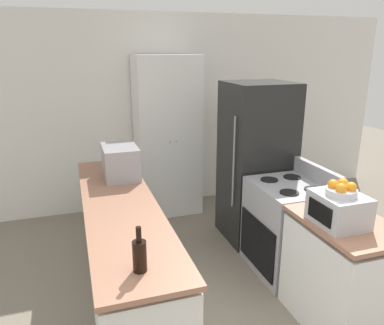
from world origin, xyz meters
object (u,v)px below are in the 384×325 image
Objects in this scene: toaster_oven at (339,209)px; fruit_bowl at (342,189)px; pantry_cabinet at (167,137)px; refrigerator at (256,163)px; microwave at (121,162)px; stove at (287,227)px; wine_bottle at (140,255)px.

toaster_oven is 0.16m from fruit_bowl.
pantry_cabinet is 1.29m from refrigerator.
refrigerator reaches higher than microwave.
fruit_bowl is at bearing -49.34° from microwave.
stove is 1.12m from fruit_bowl.
fruit_bowl reaches higher than wine_bottle.
wine_bottle is at bearing -174.85° from fruit_bowl.
stove is 2.88× the size of toaster_oven.
microwave is 2.19× the size of fruit_bowl.
refrigerator is 1.53m from microwave.
pantry_cabinet is 2.68m from toaster_oven.
fruit_bowl is at bearing -95.92° from refrigerator.
stove is 0.59× the size of refrigerator.
fruit_bowl is at bearing -77.01° from pantry_cabinet.
stove is 1.01m from toaster_oven.
fruit_bowl is (-0.17, -1.60, 0.29)m from refrigerator.
pantry_cabinet reaches higher than stove.
wine_bottle is (-1.62, -0.97, 0.55)m from stove.
toaster_oven is at bearing -48.92° from microwave.
microwave reaches higher than toaster_oven.
pantry_cabinet is at bearing 112.66° from stove.
fruit_bowl is (0.61, -2.62, 0.15)m from pantry_cabinet.
pantry_cabinet is 1.95× the size of stove.
refrigerator is at bearing 0.69° from microwave.
toaster_oven is at bearing 59.30° from fruit_bowl.
toaster_oven is (0.61, -2.61, -0.01)m from pantry_cabinet.
refrigerator is at bearing 84.32° from toaster_oven.
stove is 2.23× the size of microwave.
pantry_cabinet reaches higher than toaster_oven.
refrigerator is (0.77, -1.02, -0.14)m from pantry_cabinet.
toaster_oven is at bearing 5.64° from wine_bottle.
wine_bottle is 1.50m from fruit_bowl.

